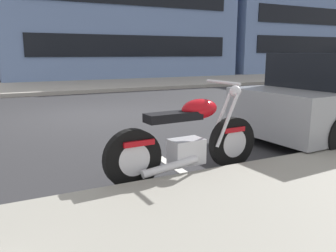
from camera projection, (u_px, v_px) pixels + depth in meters
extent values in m
plane|color=#28282B|center=(93.00, 116.00, 8.16)|extent=(260.00, 260.00, 0.00)
cube|color=gray|center=(268.00, 78.00, 19.66)|extent=(120.00, 5.00, 0.14)
cube|color=silver|center=(171.00, 164.00, 4.60)|extent=(0.12, 2.20, 0.01)
cylinder|color=black|center=(232.00, 143.00, 4.43)|extent=(0.67, 0.15, 0.66)
cylinder|color=silver|center=(232.00, 143.00, 4.43)|extent=(0.37, 0.14, 0.36)
cylinder|color=black|center=(133.00, 159.00, 3.76)|extent=(0.67, 0.15, 0.66)
cylinder|color=silver|center=(133.00, 159.00, 3.76)|extent=(0.37, 0.14, 0.36)
cube|color=silver|center=(186.00, 151.00, 4.10)|extent=(0.41, 0.28, 0.30)
cube|color=black|center=(174.00, 117.00, 3.92)|extent=(0.69, 0.26, 0.10)
ellipsoid|color=#B20C14|center=(200.00, 109.00, 4.08)|extent=(0.49, 0.27, 0.24)
cube|color=#B20C14|center=(136.00, 142.00, 3.74)|extent=(0.37, 0.20, 0.06)
cube|color=#B20C14|center=(231.00, 129.00, 4.39)|extent=(0.33, 0.18, 0.06)
cylinder|color=silver|center=(220.00, 119.00, 4.36)|extent=(0.34, 0.06, 0.65)
cylinder|color=silver|center=(227.00, 121.00, 4.24)|extent=(0.34, 0.06, 0.65)
cylinder|color=silver|center=(223.00, 82.00, 4.19)|extent=(0.07, 0.62, 0.04)
sphere|color=silver|center=(235.00, 91.00, 4.31)|extent=(0.15, 0.15, 0.15)
cylinder|color=silver|center=(171.00, 167.00, 3.85)|extent=(0.71, 0.13, 0.16)
cylinder|color=black|center=(259.00, 118.00, 6.28)|extent=(0.63, 0.25, 0.62)
cube|color=#6B84B2|center=(103.00, 11.00, 22.73)|extent=(13.12, 11.54, 8.34)
cube|color=black|center=(136.00, 46.00, 18.14)|extent=(11.02, 0.06, 1.10)
cube|color=#6B84B2|center=(272.00, 12.00, 26.94)|extent=(11.66, 8.27, 9.23)
cube|color=black|center=(312.00, 45.00, 23.83)|extent=(9.80, 0.06, 1.10)
cube|color=black|center=(315.00, 16.00, 23.43)|extent=(9.80, 0.06, 1.10)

